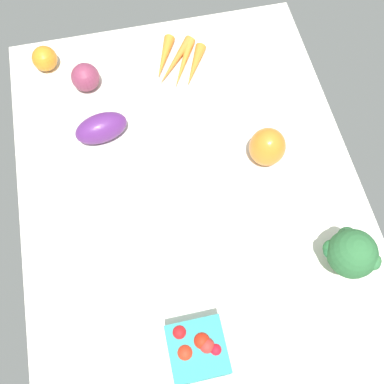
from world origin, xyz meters
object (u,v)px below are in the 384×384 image
Objects in this scene: red_onion_center at (85,77)px; heirloom_tomato_orange at (45,59)px; berry_basket at (197,349)px; eggplant at (101,128)px; bell_pepper_orange at (267,147)px; carrot_bunch at (179,62)px; broccoli_head at (351,253)px.

red_onion_center is 1.11× the size of heirloom_tomato_orange.
berry_basket is 78.85cm from heirloom_tomato_orange.
eggplant is 1.96× the size of heirloom_tomato_orange.
heirloom_tomato_orange is (8.24, 9.34, -0.33)cm from red_onion_center.
bell_pepper_orange is at bearing -127.63° from red_onion_center.
eggplant is (-16.91, 21.65, 2.05)cm from carrot_bunch.
broccoli_head reaches higher than carrot_bunch.
broccoli_head reaches higher than bell_pepper_orange.
bell_pepper_orange reaches higher than red_onion_center.
eggplant is 1.16× the size of berry_basket.
carrot_bunch is 69.79cm from berry_basket.
carrot_bunch is at bearing -152.75° from eggplant.
eggplant is at bearing 128.00° from carrot_bunch.
eggplant reaches higher than berry_basket.
berry_basket is 0.87× the size of broccoli_head.
carrot_bunch is 1.41× the size of broccoli_head.
heirloom_tomato_orange is at bearing 48.59° from red_onion_center.
broccoli_head is (-41.40, -44.33, 3.66)cm from eggplant.
eggplant is 60.76cm from broccoli_head.
broccoli_head is (-56.68, -46.21, 3.56)cm from red_onion_center.
bell_pepper_orange reaches higher than berry_basket.
red_onion_center is at bearing -131.41° from heirloom_tomato_orange.
broccoli_head reaches higher than red_onion_center.
carrot_bunch is 2.49× the size of red_onion_center.
broccoli_head is at bearing -139.44° from heirloom_tomato_orange.
eggplant is (13.68, 35.67, -1.39)cm from bell_pepper_orange.
berry_basket reaches higher than carrot_bunch.
bell_pepper_orange is 0.90× the size of berry_basket.
eggplant is at bearing 46.96° from broccoli_head.
berry_basket is at bearing 91.39° from eggplant.
broccoli_head is (-27.72, -8.66, 2.26)cm from bell_pepper_orange.
berry_basket is 35.04cm from broccoli_head.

